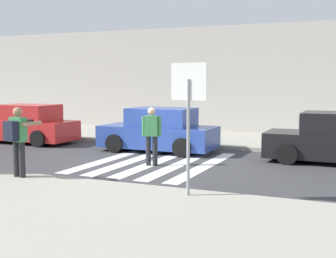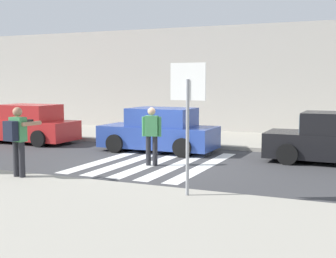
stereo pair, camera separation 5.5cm
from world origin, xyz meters
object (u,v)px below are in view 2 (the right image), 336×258
(photographer_with_backpack, at_px, (17,136))
(parked_car_blue, at_px, (159,131))
(stop_sign, at_px, (188,99))
(pedestrian_crossing, at_px, (152,133))
(parked_car_red, at_px, (28,125))

(photographer_with_backpack, height_order, parked_car_blue, photographer_with_backpack)
(parked_car_blue, bearing_deg, stop_sign, -60.28)
(pedestrian_crossing, height_order, parked_car_red, pedestrian_crossing)
(stop_sign, height_order, pedestrian_crossing, stop_sign)
(stop_sign, distance_m, parked_car_red, 11.18)
(photographer_with_backpack, height_order, pedestrian_crossing, photographer_with_backpack)
(pedestrian_crossing, relative_size, parked_car_blue, 0.42)
(parked_car_red, bearing_deg, parked_car_blue, 0.00)
(parked_car_red, bearing_deg, pedestrian_crossing, -20.87)
(stop_sign, height_order, parked_car_red, stop_sign)
(photographer_with_backpack, xyz_separation_m, parked_car_red, (-4.82, 6.02, -0.44))
(pedestrian_crossing, xyz_separation_m, parked_car_blue, (-0.96, 2.60, -0.25))
(stop_sign, relative_size, photographer_with_backpack, 1.58)
(parked_car_blue, bearing_deg, photographer_with_backpack, -99.76)
(photographer_with_backpack, xyz_separation_m, parked_car_blue, (1.04, 6.02, -0.44))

